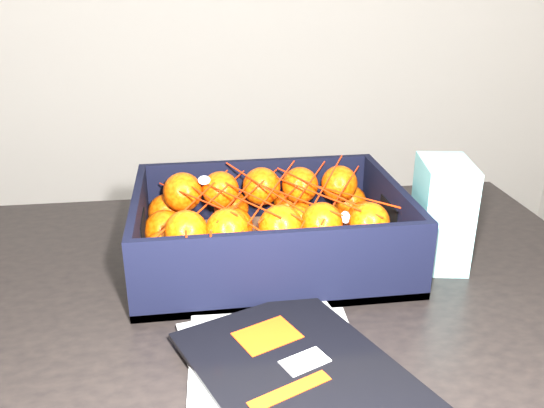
{
  "coord_description": "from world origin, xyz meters",
  "views": [
    {
      "loc": [
        0.19,
        -0.45,
        1.19
      ],
      "look_at": [
        0.31,
        0.35,
        0.86
      ],
      "focal_mm": 37.65,
      "sensor_mm": 36.0,
      "label": 1
    }
  ],
  "objects": [
    {
      "name": "magazine_stack",
      "position": [
        0.29,
        0.07,
        0.76
      ],
      "size": [
        0.3,
        0.34,
        0.02
      ],
      "color": "#B9B9B5",
      "rests_on": "table"
    },
    {
      "name": "retail_carton",
      "position": [
        0.58,
        0.33,
        0.83
      ],
      "size": [
        0.09,
        0.12,
        0.17
      ],
      "primitive_type": "cube",
      "rotation": [
        0.0,
        0.0,
        -0.18
      ],
      "color": "white",
      "rests_on": "table"
    },
    {
      "name": "clementine_heap",
      "position": [
        0.31,
        0.38,
        0.81
      ],
      "size": [
        0.4,
        0.3,
        0.12
      ],
      "color": "#E14704",
      "rests_on": "produce_crate"
    },
    {
      "name": "mesh_net",
      "position": [
        0.3,
        0.37,
        0.86
      ],
      "size": [
        0.35,
        0.28,
        0.09
      ],
      "color": "red",
      "rests_on": "clementine_heap"
    },
    {
      "name": "produce_crate",
      "position": [
        0.31,
        0.38,
        0.79
      ],
      "size": [
        0.42,
        0.32,
        0.12
      ],
      "color": "#906142",
      "rests_on": "table"
    },
    {
      "name": "table",
      "position": [
        0.25,
        0.27,
        0.65
      ],
      "size": [
        1.21,
        0.81,
        0.75
      ],
      "color": "black",
      "rests_on": "ground"
    }
  ]
}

